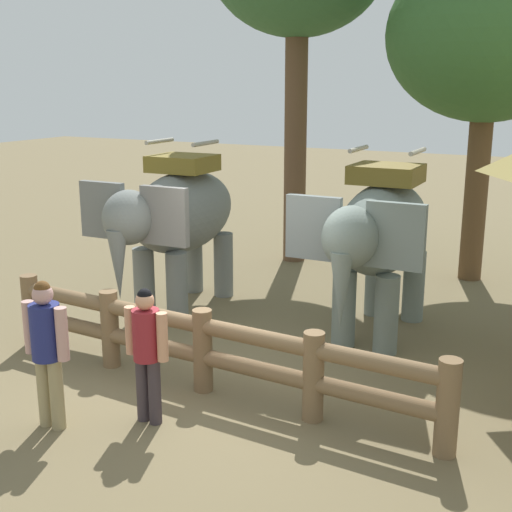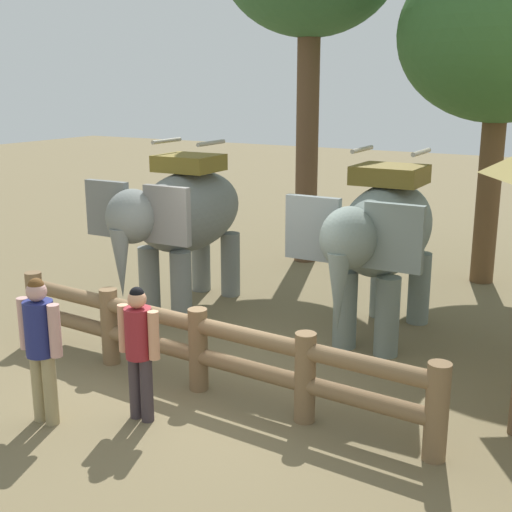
{
  "view_description": "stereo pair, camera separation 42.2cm",
  "coord_description": "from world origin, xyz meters",
  "px_view_note": "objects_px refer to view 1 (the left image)",
  "views": [
    {
      "loc": [
        4.17,
        -6.73,
        3.73
      ],
      "look_at": [
        0.0,
        1.31,
        1.4
      ],
      "focal_mm": 47.77,
      "sensor_mm": 36.0,
      "label": 1
    },
    {
      "loc": [
        4.54,
        -6.52,
        3.73
      ],
      "look_at": [
        0.0,
        1.31,
        1.4
      ],
      "focal_mm": 47.77,
      "sensor_mm": 36.0,
      "label": 2
    }
  ],
  "objects_px": {
    "log_fence": "(203,345)",
    "tree_far_left": "(489,37)",
    "tourist_man_in_blue": "(47,344)",
    "elephant_center": "(379,234)",
    "tourist_woman_in_black": "(147,346)",
    "elephant_near_left": "(177,217)"
  },
  "relations": [
    {
      "from": "log_fence",
      "to": "tree_far_left",
      "type": "xyz_separation_m",
      "value": [
        1.99,
        6.62,
        3.9
      ]
    },
    {
      "from": "elephant_center",
      "to": "tourist_woman_in_black",
      "type": "bearing_deg",
      "value": -111.1
    },
    {
      "from": "log_fence",
      "to": "elephant_near_left",
      "type": "bearing_deg",
      "value": 128.86
    },
    {
      "from": "tourist_man_in_blue",
      "to": "tourist_woman_in_black",
      "type": "bearing_deg",
      "value": 33.68
    },
    {
      "from": "log_fence",
      "to": "tourist_woman_in_black",
      "type": "bearing_deg",
      "value": -96.88
    },
    {
      "from": "tourist_woman_in_black",
      "to": "tree_far_left",
      "type": "distance_m",
      "value": 8.65
    },
    {
      "from": "log_fence",
      "to": "tree_far_left",
      "type": "distance_m",
      "value": 7.93
    },
    {
      "from": "elephant_near_left",
      "to": "tourist_man_in_blue",
      "type": "bearing_deg",
      "value": -76.08
    },
    {
      "from": "log_fence",
      "to": "tree_far_left",
      "type": "bearing_deg",
      "value": 73.24
    },
    {
      "from": "elephant_near_left",
      "to": "tourist_woman_in_black",
      "type": "xyz_separation_m",
      "value": [
        1.89,
        -3.46,
        -0.67
      ]
    },
    {
      "from": "elephant_near_left",
      "to": "elephant_center",
      "type": "bearing_deg",
      "value": 4.7
    },
    {
      "from": "tourist_woman_in_black",
      "to": "tree_far_left",
      "type": "relative_size",
      "value": 0.26
    },
    {
      "from": "tourist_man_in_blue",
      "to": "tree_far_left",
      "type": "xyz_separation_m",
      "value": [
        3.0,
        8.17,
        3.52
      ]
    },
    {
      "from": "elephant_near_left",
      "to": "tourist_man_in_blue",
      "type": "height_order",
      "value": "elephant_near_left"
    },
    {
      "from": "log_fence",
      "to": "elephant_near_left",
      "type": "xyz_separation_m",
      "value": [
        -2.01,
        2.49,
        0.98
      ]
    },
    {
      "from": "tourist_man_in_blue",
      "to": "log_fence",
      "type": "bearing_deg",
      "value": 57.17
    },
    {
      "from": "log_fence",
      "to": "tree_far_left",
      "type": "relative_size",
      "value": 1.02
    },
    {
      "from": "tourist_woman_in_black",
      "to": "elephant_near_left",
      "type": "bearing_deg",
      "value": 118.68
    },
    {
      "from": "tree_far_left",
      "to": "tourist_man_in_blue",
      "type": "bearing_deg",
      "value": -110.13
    },
    {
      "from": "log_fence",
      "to": "elephant_center",
      "type": "distance_m",
      "value": 3.22
    },
    {
      "from": "elephant_center",
      "to": "tourist_woman_in_black",
      "type": "distance_m",
      "value": 4.05
    },
    {
      "from": "tree_far_left",
      "to": "elephant_center",
      "type": "bearing_deg",
      "value": -99.87
    }
  ]
}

